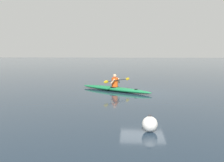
{
  "coord_description": "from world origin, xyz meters",
  "views": [
    {
      "loc": [
        0.64,
        15.15,
        2.4
      ],
      "look_at": [
        1.42,
        4.4,
        1.19
      ],
      "focal_mm": 43.27,
      "sensor_mm": 36.0,
      "label": 1
    }
  ],
  "objects": [
    {
      "name": "ground_plane",
      "position": [
        0.0,
        0.0,
        0.0
      ],
      "size": [
        160.0,
        160.0,
        0.0
      ],
      "primitive_type": "plane",
      "color": "#1E2D3D"
    },
    {
      "name": "kayak",
      "position": [
        1.63,
        -0.77,
        0.13
      ],
      "size": [
        4.54,
        3.44,
        0.26
      ],
      "color": "#19723F",
      "rests_on": "ground"
    },
    {
      "name": "kayaker",
      "position": [
        1.61,
        -0.75,
        0.58
      ],
      "size": [
        1.44,
        2.03,
        0.76
      ],
      "color": "#E04C14",
      "rests_on": "kayak"
    },
    {
      "name": "mooring_buoy_red_near",
      "position": [
        0.08,
        7.28,
        0.23
      ],
      "size": [
        0.47,
        0.47,
        0.51
      ],
      "color": "silver",
      "rests_on": "ground"
    }
  ]
}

